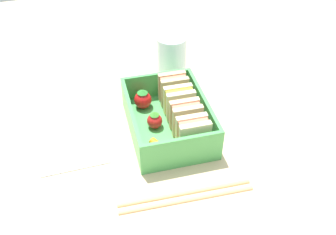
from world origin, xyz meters
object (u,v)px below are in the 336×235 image
(sandwich_center_right, at_px, (193,134))
(folded_napkin, at_px, (73,145))
(sandwich_center_left, at_px, (179,102))
(strawberry_left, at_px, (143,99))
(sandwich_center, at_px, (186,117))
(drinking_glass, at_px, (172,56))
(chopstick_pair, at_px, (186,196))
(carrot_stick_far_left, at_px, (160,147))
(sandwich_left, at_px, (173,89))
(strawberry_far_left, at_px, (155,122))

(sandwich_center_right, distance_m, folded_napkin, 0.19)
(sandwich_center_left, height_order, strawberry_left, sandwich_center_left)
(sandwich_center, relative_size, drinking_glass, 0.64)
(chopstick_pair, bearing_deg, strawberry_left, -173.86)
(sandwich_center, relative_size, folded_napkin, 0.51)
(chopstick_pair, height_order, folded_napkin, chopstick_pair)
(sandwich_center, xyz_separation_m, sandwich_center_right, (0.04, 0.00, 0.00))
(sandwich_center, bearing_deg, carrot_stick_far_left, -55.12)
(carrot_stick_far_left, height_order, drinking_glass, drinking_glass)
(sandwich_center_left, relative_size, drinking_glass, 0.64)
(sandwich_center_left, xyz_separation_m, sandwich_center, (0.04, 0.00, 0.00))
(drinking_glass, height_order, folded_napkin, drinking_glass)
(sandwich_center_left, bearing_deg, sandwich_left, 180.00)
(drinking_glass, bearing_deg, sandwich_center_right, -6.17)
(sandwich_center_left, height_order, chopstick_pair, sandwich_center_left)
(sandwich_center, xyz_separation_m, folded_napkin, (-0.02, -0.18, -0.04))
(sandwich_left, bearing_deg, sandwich_center_right, 0.00)
(sandwich_center, xyz_separation_m, strawberry_far_left, (-0.02, -0.05, -0.01))
(sandwich_center, height_order, strawberry_far_left, sandwich_center)
(sandwich_center_left, relative_size, chopstick_pair, 0.28)
(strawberry_left, distance_m, strawberry_far_left, 0.06)
(strawberry_left, height_order, drinking_glass, drinking_glass)
(chopstick_pair, xyz_separation_m, drinking_glass, (-0.30, 0.06, 0.04))
(sandwich_left, bearing_deg, chopstick_pair, -9.64)
(strawberry_far_left, xyz_separation_m, drinking_glass, (-0.16, 0.07, 0.02))
(sandwich_center, distance_m, carrot_stick_far_left, 0.06)
(sandwich_center_left, xyz_separation_m, sandwich_center_right, (0.08, 0.00, 0.00))
(sandwich_left, height_order, strawberry_left, sandwich_left)
(sandwich_center, height_order, carrot_stick_far_left, sandwich_center)
(chopstick_pair, relative_size, folded_napkin, 1.82)
(strawberry_left, distance_m, drinking_glass, 0.13)
(sandwich_center_left, bearing_deg, sandwich_center_right, 0.00)
(drinking_glass, bearing_deg, sandwich_left, -13.14)
(strawberry_left, relative_size, chopstick_pair, 0.19)
(carrot_stick_far_left, xyz_separation_m, folded_napkin, (-0.05, -0.13, -0.02))
(sandwich_center, height_order, drinking_glass, drinking_glass)
(sandwich_center_right, bearing_deg, carrot_stick_far_left, -94.48)
(sandwich_center_right, distance_m, drinking_glass, 0.22)
(sandwich_center, xyz_separation_m, chopstick_pair, (0.12, -0.03, -0.04))
(sandwich_center, bearing_deg, sandwich_left, 180.00)
(strawberry_far_left, bearing_deg, sandwich_center, 70.98)
(sandwich_left, relative_size, chopstick_pair, 0.28)
(sandwich_left, distance_m, drinking_glass, 0.10)
(sandwich_left, height_order, sandwich_center_left, same)
(drinking_glass, bearing_deg, carrot_stick_far_left, -19.04)
(sandwich_center_right, relative_size, chopstick_pair, 0.28)
(sandwich_center_left, relative_size, strawberry_far_left, 1.71)
(drinking_glass, bearing_deg, chopstick_pair, -10.82)
(carrot_stick_far_left, bearing_deg, sandwich_left, 156.02)
(sandwich_left, relative_size, sandwich_center_left, 1.00)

